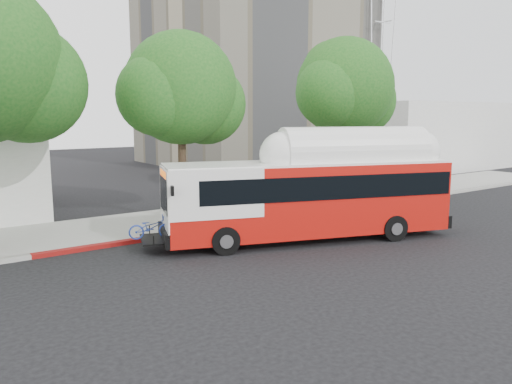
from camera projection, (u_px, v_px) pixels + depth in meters
ground at (281, 248)px, 18.77m from camera, size 120.00×120.00×0.00m
sidewalk at (197, 217)px, 24.00m from camera, size 60.00×5.00×0.15m
curb_strip at (226, 227)px, 21.90m from camera, size 60.00×0.30×0.15m
red_curb_segment at (163, 236)px, 20.19m from camera, size 10.00×0.32×0.16m
street_tree_mid at (188, 93)px, 22.41m from camera, size 5.75×5.00×8.62m
street_tree_right at (350, 91)px, 27.92m from camera, size 6.21×5.40×9.18m
horizon_block at (422, 135)px, 48.34m from camera, size 20.00×12.00×6.00m
transit_bus at (311, 198)px, 19.73m from camera, size 12.21×5.91×3.60m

